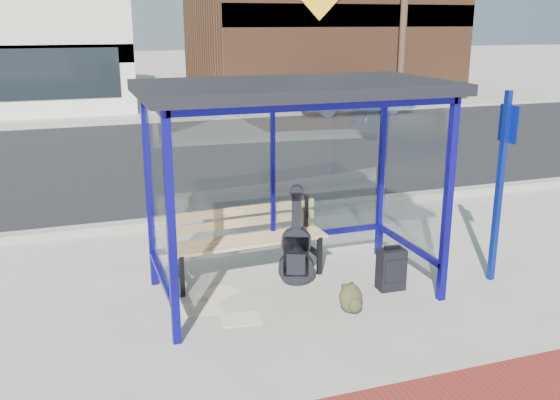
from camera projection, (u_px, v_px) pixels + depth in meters
name	position (u px, v px, depth m)	size (l,w,h in m)	color
ground	(293.00, 291.00, 7.27)	(120.00, 120.00, 0.00)	#B2ADA0
curb_near	(230.00, 216.00, 9.89)	(60.00, 0.25, 0.12)	gray
street_asphalt	(174.00, 156.00, 14.53)	(60.00, 10.00, 0.00)	black
curb_far	(145.00, 121.00, 19.14)	(60.00, 0.25, 0.12)	gray
far_sidewalk	(138.00, 114.00, 20.88)	(60.00, 4.00, 0.01)	#B2ADA0
bus_shelter	(292.00, 114.00, 6.76)	(3.30, 1.80, 2.42)	#0F0B7B
storefront_brown	(320.00, 16.00, 25.69)	(10.00, 7.08, 6.40)	#59331E
bench	(246.00, 236.00, 7.56)	(1.97, 0.57, 0.92)	black
guitar_bag	(296.00, 251.00, 7.36)	(0.44, 0.27, 1.15)	black
suitcase	(391.00, 269.00, 7.26)	(0.32, 0.21, 0.54)	black
backpack	(352.00, 299.00, 6.71)	(0.29, 0.27, 0.33)	#30301B
sign_post	(501.00, 177.00, 7.27)	(0.10, 0.29, 2.29)	navy
newspaper_a	(201.00, 309.00, 6.83)	(0.43, 0.34, 0.01)	white
newspaper_b	(241.00, 319.00, 6.59)	(0.41, 0.33, 0.01)	white
newspaper_c	(219.00, 293.00, 7.23)	(0.41, 0.32, 0.01)	white
parked_car	(354.00, 95.00, 20.86)	(1.36, 3.91, 1.29)	#1B2A4D
fire_hydrant	(425.00, 96.00, 22.65)	(0.33, 0.22, 0.74)	red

